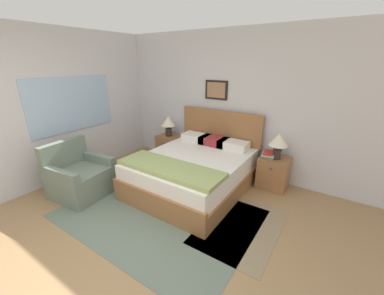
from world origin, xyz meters
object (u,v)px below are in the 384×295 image
Objects in this scene: bed at (194,170)px; nightstand_by_door at (273,173)px; table_lamp_near_window at (168,122)px; nightstand_near_window at (170,147)px; table_lamp_by_door at (278,142)px; armchair at (80,177)px.

nightstand_by_door is (1.13, 0.75, -0.05)m from bed.
bed reaches higher than table_lamp_near_window.
nightstand_near_window is (-1.13, 0.75, -0.05)m from bed.
table_lamp_near_window is (-1.13, 0.73, 0.51)m from bed.
nightstand_by_door is at bearing 0.00° from nightstand_near_window.
nightstand_by_door is 0.57m from table_lamp_by_door.
nightstand_near_window is 1.00× the size of nightstand_by_door.
table_lamp_by_door is (1.14, 0.73, 0.51)m from bed.
armchair is (-1.42, -1.20, -0.03)m from bed.
bed is at bearing 123.86° from armchair.
table_lamp_near_window is at bearing -179.55° from nightstand_by_door.
armchair is at bearing -142.61° from nightstand_by_door.
table_lamp_by_door is (2.27, -0.02, 0.57)m from nightstand_near_window.
armchair is 1.97m from nightstand_near_window.
table_lamp_near_window reaches higher than armchair.
nightstand_by_door is at bearing 137.07° from table_lamp_by_door.
table_lamp_near_window is 1.00× the size of table_lamp_by_door.
table_lamp_near_window is at bearing 165.05° from armchair.
table_lamp_near_window is at bearing -88.78° from nightstand_near_window.
table_lamp_by_door is at bearing -0.45° from nightstand_near_window.
nightstand_near_window is at bearing 165.14° from armchair.
bed is 1.35m from nightstand_near_window.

